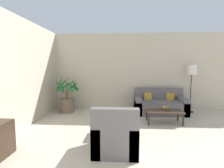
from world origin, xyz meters
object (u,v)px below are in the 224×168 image
(armchair, at_px, (116,137))
(orange_fruit, at_px, (164,107))
(apple_red, at_px, (163,107))
(apple_green, at_px, (167,108))
(potted_palm, at_px, (67,99))
(ottoman, at_px, (119,125))
(coffee_table, at_px, (164,112))
(sofa_loveseat, at_px, (160,105))
(fruit_bowl, at_px, (165,109))
(floor_lamp, at_px, (192,72))

(armchair, bearing_deg, orange_fruit, 54.22)
(apple_red, bearing_deg, apple_green, -48.28)
(potted_palm, bearing_deg, apple_green, -17.31)
(orange_fruit, distance_m, ottoman, 1.52)
(apple_green, relative_size, ottoman, 0.10)
(coffee_table, bearing_deg, sofa_loveseat, 84.66)
(fruit_bowl, xyz_separation_m, apple_green, (0.04, -0.03, 0.06))
(floor_lamp, relative_size, ottoman, 2.37)
(floor_lamp, xyz_separation_m, apple_red, (-1.15, -1.12, -0.91))
(sofa_loveseat, bearing_deg, orange_fruit, -95.44)
(fruit_bowl, height_order, armchair, armchair)
(fruit_bowl, distance_m, orange_fruit, 0.08)
(coffee_table, height_order, orange_fruit, orange_fruit)
(sofa_loveseat, xyz_separation_m, floor_lamp, (1.06, 0.22, 1.06))
(apple_red, height_order, ottoman, apple_red)
(fruit_bowl, height_order, apple_red, apple_red)
(sofa_loveseat, distance_m, apple_green, 1.00)
(coffee_table, height_order, apple_green, apple_green)
(floor_lamp, relative_size, apple_green, 23.08)
(apple_red, relative_size, apple_green, 0.98)
(ottoman, bearing_deg, fruit_bowl, 36.14)
(floor_lamp, relative_size, apple_red, 23.49)
(sofa_loveseat, xyz_separation_m, fruit_bowl, (-0.05, -0.96, 0.09))
(floor_lamp, relative_size, armchair, 1.85)
(ottoman, bearing_deg, coffee_table, 35.40)
(apple_green, bearing_deg, apple_red, 131.72)
(potted_palm, relative_size, apple_green, 18.02)
(potted_palm, height_order, floor_lamp, floor_lamp)
(fruit_bowl, bearing_deg, floor_lamp, 46.77)
(sofa_loveseat, height_order, armchair, armchair)
(floor_lamp, xyz_separation_m, armchair, (-2.40, -2.94, -1.05))
(potted_palm, height_order, ottoman, potted_palm)
(orange_fruit, bearing_deg, apple_red, 87.23)
(potted_palm, height_order, fruit_bowl, potted_palm)
(apple_red, bearing_deg, orange_fruit, -92.77)
(fruit_bowl, bearing_deg, sofa_loveseat, 86.76)
(ottoman, bearing_deg, orange_fruit, 36.22)
(apple_red, bearing_deg, armchair, -124.53)
(orange_fruit, xyz_separation_m, armchair, (-1.25, -1.73, -0.15))
(potted_palm, distance_m, coffee_table, 3.15)
(floor_lamp, height_order, fruit_bowl, floor_lamp)
(sofa_loveseat, relative_size, armchair, 1.91)
(orange_fruit, relative_size, armchair, 0.10)
(coffee_table, bearing_deg, floor_lamp, 47.01)
(coffee_table, height_order, ottoman, ottoman)
(ottoman, bearing_deg, apple_red, 38.73)
(potted_palm, xyz_separation_m, orange_fruit, (2.99, -0.96, -0.03))
(coffee_table, bearing_deg, apple_green, 16.73)
(apple_green, height_order, armchair, armchair)
(floor_lamp, distance_m, ottoman, 3.36)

